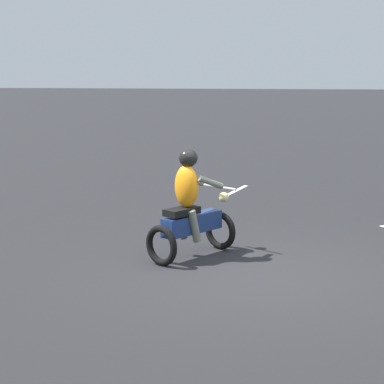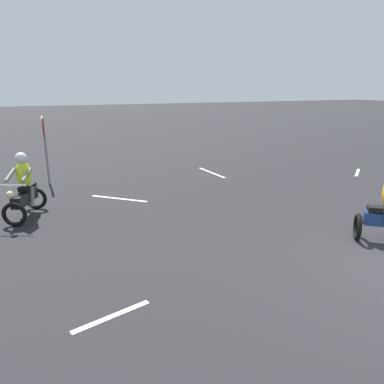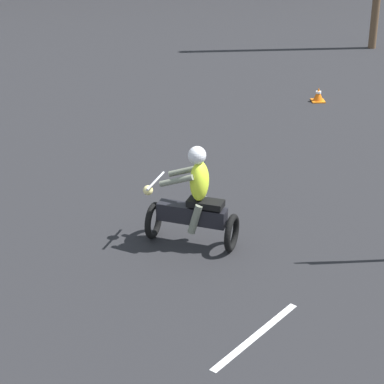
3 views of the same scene
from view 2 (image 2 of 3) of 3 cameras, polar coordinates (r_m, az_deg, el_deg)
motorcycle_rider_background at (r=10.31m, az=-24.20°, el=0.36°), size 1.54×1.09×1.66m
stop_sign at (r=13.38m, az=-21.64°, el=7.96°), size 0.70×0.08×2.30m
lane_stripe_e at (r=14.40m, az=3.00°, el=2.97°), size 1.88×0.28×0.01m
lane_stripe_ne at (r=11.32m, az=-11.07°, el=-0.98°), size 1.29×1.44×0.01m
lane_stripe_n at (r=5.89m, az=-12.11°, el=-18.02°), size 0.45×1.22×0.01m
lane_stripe_se at (r=15.76m, az=23.90°, el=2.75°), size 0.97×1.11×0.01m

